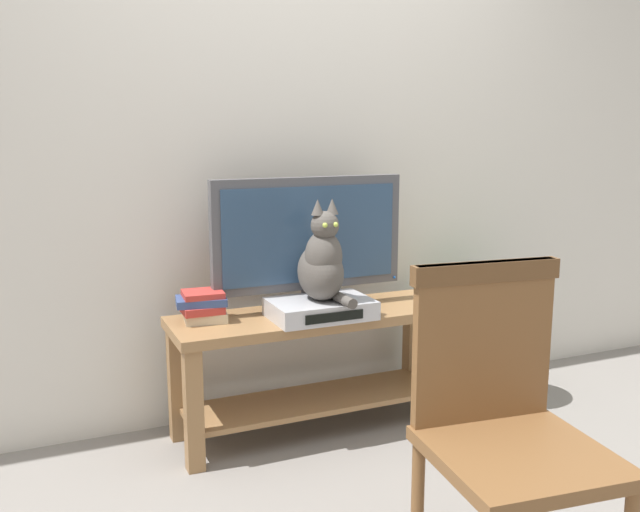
{
  "coord_description": "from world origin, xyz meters",
  "views": [
    {
      "loc": [
        -1.18,
        -2.18,
        1.38
      ],
      "look_at": [
        -0.01,
        0.52,
        0.82
      ],
      "focal_mm": 38.97,
      "sensor_mm": 36.0,
      "label": 1
    }
  ],
  "objects_px": {
    "wooden_chair": "(503,410)",
    "book_stack": "(203,306)",
    "tv": "(309,240)",
    "cat": "(322,263)",
    "tv_stand": "(316,349)",
    "media_box": "(320,309)",
    "potted_plant": "(493,321)"
  },
  "relations": [
    {
      "from": "tv",
      "to": "media_box",
      "type": "bearing_deg",
      "value": -94.83
    },
    {
      "from": "wooden_chair",
      "to": "book_stack",
      "type": "distance_m",
      "value": 1.4
    },
    {
      "from": "cat",
      "to": "potted_plant",
      "type": "relative_size",
      "value": 0.63
    },
    {
      "from": "tv",
      "to": "media_box",
      "type": "distance_m",
      "value": 0.32
    },
    {
      "from": "tv_stand",
      "to": "media_box",
      "type": "xyz_separation_m",
      "value": [
        -0.01,
        -0.09,
        0.21
      ]
    },
    {
      "from": "wooden_chair",
      "to": "media_box",
      "type": "bearing_deg",
      "value": 94.06
    },
    {
      "from": "tv_stand",
      "to": "media_box",
      "type": "bearing_deg",
      "value": -99.01
    },
    {
      "from": "book_stack",
      "to": "potted_plant",
      "type": "relative_size",
      "value": 0.33
    },
    {
      "from": "wooden_chair",
      "to": "book_stack",
      "type": "relative_size",
      "value": 4.29
    },
    {
      "from": "cat",
      "to": "potted_plant",
      "type": "bearing_deg",
      "value": 3.02
    },
    {
      "from": "tv_stand",
      "to": "wooden_chair",
      "type": "distance_m",
      "value": 1.24
    },
    {
      "from": "media_box",
      "to": "cat",
      "type": "bearing_deg",
      "value": -85.89
    },
    {
      "from": "media_box",
      "to": "book_stack",
      "type": "relative_size",
      "value": 1.91
    },
    {
      "from": "tv",
      "to": "cat",
      "type": "distance_m",
      "value": 0.19
    },
    {
      "from": "media_box",
      "to": "book_stack",
      "type": "xyz_separation_m",
      "value": [
        -0.48,
        0.14,
        0.03
      ]
    },
    {
      "from": "wooden_chair",
      "to": "book_stack",
      "type": "height_order",
      "value": "wooden_chair"
    },
    {
      "from": "tv",
      "to": "tv_stand",
      "type": "bearing_deg",
      "value": -90.02
    },
    {
      "from": "media_box",
      "to": "potted_plant",
      "type": "bearing_deg",
      "value": 2.08
    },
    {
      "from": "potted_plant",
      "to": "tv_stand",
      "type": "bearing_deg",
      "value": 176.8
    },
    {
      "from": "tv",
      "to": "book_stack",
      "type": "bearing_deg",
      "value": -177.21
    },
    {
      "from": "tv_stand",
      "to": "cat",
      "type": "relative_size",
      "value": 2.94
    },
    {
      "from": "tv_stand",
      "to": "media_box",
      "type": "distance_m",
      "value": 0.23
    },
    {
      "from": "book_stack",
      "to": "potted_plant",
      "type": "height_order",
      "value": "potted_plant"
    },
    {
      "from": "tv_stand",
      "to": "wooden_chair",
      "type": "height_order",
      "value": "wooden_chair"
    },
    {
      "from": "tv_stand",
      "to": "book_stack",
      "type": "height_order",
      "value": "book_stack"
    },
    {
      "from": "tv_stand",
      "to": "cat",
      "type": "height_order",
      "value": "cat"
    },
    {
      "from": "media_box",
      "to": "wooden_chair",
      "type": "relative_size",
      "value": 0.44
    },
    {
      "from": "tv_stand",
      "to": "tv",
      "type": "relative_size",
      "value": 1.45
    },
    {
      "from": "tv_stand",
      "to": "book_stack",
      "type": "xyz_separation_m",
      "value": [
        -0.5,
        0.05,
        0.24
      ]
    },
    {
      "from": "tv",
      "to": "cat",
      "type": "xyz_separation_m",
      "value": [
        -0.01,
        -0.18,
        -0.07
      ]
    },
    {
      "from": "book_stack",
      "to": "tv",
      "type": "bearing_deg",
      "value": 2.79
    },
    {
      "from": "tv_stand",
      "to": "book_stack",
      "type": "bearing_deg",
      "value": 173.98
    }
  ]
}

